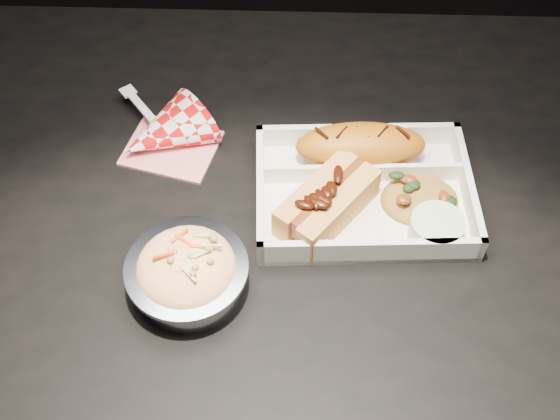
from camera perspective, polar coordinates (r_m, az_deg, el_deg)
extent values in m
cube|color=black|center=(0.82, -0.73, -2.04)|extent=(1.20, 0.80, 0.03)
cube|color=white|center=(0.84, 6.72, 0.93)|extent=(0.26, 0.19, 0.01)
cube|color=white|center=(0.88, 6.30, 5.94)|extent=(0.25, 0.02, 0.04)
cube|color=white|center=(0.78, 7.41, -3.39)|extent=(0.25, 0.02, 0.04)
cube|color=white|center=(0.82, -1.61, 1.44)|extent=(0.02, 0.18, 0.04)
cube|color=white|center=(0.85, 14.93, 1.67)|extent=(0.02, 0.18, 0.04)
cube|color=white|center=(0.84, 6.65, 2.82)|extent=(0.23, 0.02, 0.03)
ellipsoid|color=#B66412|center=(0.85, 6.56, 5.21)|extent=(0.16, 0.07, 0.05)
cube|color=#E79E4E|center=(0.79, 4.81, -0.06)|extent=(0.10, 0.11, 0.04)
cube|color=#E79E4E|center=(0.80, 2.89, 1.20)|extent=(0.10, 0.11, 0.04)
cylinder|color=brown|center=(0.79, 3.88, 0.97)|extent=(0.10, 0.11, 0.03)
ellipsoid|color=#A87A30|center=(0.83, 11.38, 1.30)|extent=(0.10, 0.08, 0.03)
cylinder|color=beige|center=(0.80, 12.57, -1.54)|extent=(0.06, 0.06, 0.03)
cylinder|color=silver|center=(0.76, -7.47, -5.44)|extent=(0.12, 0.12, 0.04)
cylinder|color=silver|center=(0.74, -7.62, -4.65)|extent=(0.13, 0.13, 0.01)
ellipsoid|color=#F4E8AC|center=(0.74, -7.62, -4.65)|extent=(0.11, 0.11, 0.04)
cube|color=red|center=(0.90, -8.80, 4.99)|extent=(0.13, 0.12, 0.00)
cone|color=red|center=(0.89, -9.48, 6.15)|extent=(0.15, 0.15, 0.10)
cube|color=white|center=(0.93, -11.23, 8.25)|extent=(0.04, 0.05, 0.00)
cube|color=white|center=(0.95, -12.26, 9.41)|extent=(0.03, 0.03, 0.00)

